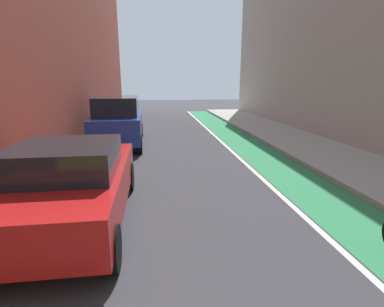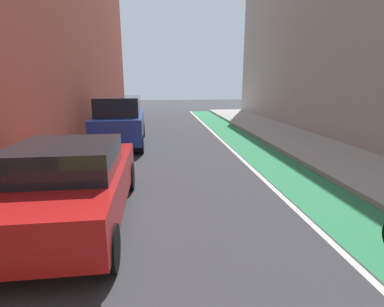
% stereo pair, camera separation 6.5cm
% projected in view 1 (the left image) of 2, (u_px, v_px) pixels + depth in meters
% --- Properties ---
extents(ground_plane, '(71.82, 71.82, 0.00)m').
position_uv_depth(ground_plane, '(193.00, 178.00, 7.86)').
color(ground_plane, '#38383D').
extents(bike_lane_paint, '(1.60, 32.64, 0.00)m').
position_uv_depth(bike_lane_paint, '(264.00, 157.00, 10.12)').
color(bike_lane_paint, '#2D8451').
rests_on(bike_lane_paint, ground).
extents(lane_divider_stripe, '(0.12, 32.64, 0.00)m').
position_uv_depth(lane_divider_stripe, '(239.00, 157.00, 10.01)').
color(lane_divider_stripe, white).
rests_on(lane_divider_stripe, ground).
extents(sidewalk_right, '(2.98, 32.64, 0.14)m').
position_uv_depth(sidewalk_right, '(325.00, 153.00, 10.37)').
color(sidewalk_right, '#A8A59E').
rests_on(sidewalk_right, ground).
extents(parked_sedan_red, '(2.01, 4.26, 1.53)m').
position_uv_depth(parked_sedan_red, '(71.00, 183.00, 5.16)').
color(parked_sedan_red, red).
rests_on(parked_sedan_red, ground).
extents(parked_suv_blue, '(2.04, 4.62, 1.98)m').
position_uv_depth(parked_suv_blue, '(118.00, 120.00, 11.78)').
color(parked_suv_blue, navy).
rests_on(parked_suv_blue, ground).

